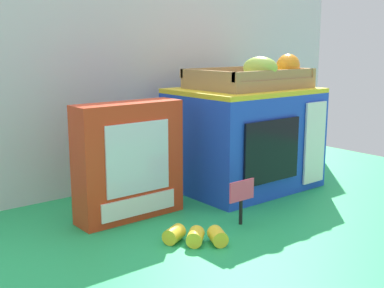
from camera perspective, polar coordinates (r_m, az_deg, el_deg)
name	(u,v)px	position (r m, az deg, el deg)	size (l,w,h in m)	color
ground_plane	(182,201)	(1.26, -1.17, -6.56)	(1.70, 1.70, 0.00)	#219E54
display_back_panel	(132,85)	(1.38, -6.92, 6.78)	(1.61, 0.03, 0.56)	silver
toy_microwave	(244,138)	(1.36, 6.04, 0.67)	(0.36, 0.29, 0.27)	blue
food_groups_crate	(255,78)	(1.35, 7.30, 7.61)	(0.30, 0.23, 0.09)	#A37F51
cookie_set_box	(129,161)	(1.12, -7.27, -1.97)	(0.25, 0.08, 0.26)	red
price_sign	(242,195)	(1.09, 5.79, -5.90)	(0.07, 0.01, 0.10)	black
loose_toy_banana	(196,236)	(1.00, 0.42, -10.55)	(0.11, 0.11, 0.03)	yellow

